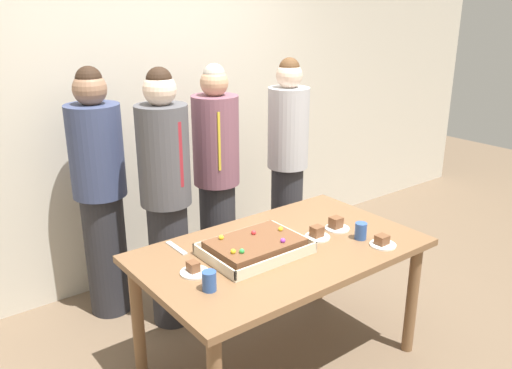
{
  "coord_description": "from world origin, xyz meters",
  "views": [
    {
      "loc": [
        -1.76,
        -2.05,
        2.09
      ],
      "look_at": [
        -0.07,
        0.15,
        1.13
      ],
      "focal_mm": 36.82,
      "sensor_mm": 36.0,
      "label": 1
    }
  ],
  "objects_px": {
    "drink_cup_middle": "(209,281)",
    "cake_server_utensil": "(176,248)",
    "plated_slice_far_left": "(336,225)",
    "plated_slice_far_right": "(317,234)",
    "person_striped_tie_right": "(100,192)",
    "person_far_right_suit": "(287,165)",
    "person_green_shirt_behind": "(166,197)",
    "party_table": "(281,262)",
    "sheet_cake": "(255,247)",
    "plated_slice_near_right": "(382,242)",
    "drink_cup_nearest": "(361,231)",
    "person_serving_front": "(217,177)",
    "plated_slice_near_left": "(194,270)"
  },
  "relations": [
    {
      "from": "plated_slice_far_left",
      "to": "drink_cup_middle",
      "type": "height_order",
      "value": "drink_cup_middle"
    },
    {
      "from": "party_table",
      "to": "person_striped_tie_right",
      "type": "distance_m",
      "value": 1.35
    },
    {
      "from": "person_green_shirt_behind",
      "to": "person_far_right_suit",
      "type": "xyz_separation_m",
      "value": [
        1.11,
        0.08,
        -0.01
      ]
    },
    {
      "from": "plated_slice_near_right",
      "to": "drink_cup_middle",
      "type": "distance_m",
      "value": 1.07
    },
    {
      "from": "drink_cup_nearest",
      "to": "drink_cup_middle",
      "type": "distance_m",
      "value": 1.02
    },
    {
      "from": "plated_slice_far_left",
      "to": "drink_cup_nearest",
      "type": "distance_m",
      "value": 0.19
    },
    {
      "from": "drink_cup_middle",
      "to": "cake_server_utensil",
      "type": "bearing_deg",
      "value": 78.7
    },
    {
      "from": "plated_slice_far_right",
      "to": "person_striped_tie_right",
      "type": "xyz_separation_m",
      "value": [
        -0.83,
        1.23,
        0.09
      ]
    },
    {
      "from": "plated_slice_far_left",
      "to": "plated_slice_far_right",
      "type": "xyz_separation_m",
      "value": [
        -0.18,
        -0.02,
        -0.0
      ]
    },
    {
      "from": "plated_slice_far_left",
      "to": "drink_cup_nearest",
      "type": "xyz_separation_m",
      "value": [
        0.01,
        -0.19,
        0.02
      ]
    },
    {
      "from": "drink_cup_nearest",
      "to": "plated_slice_near_right",
      "type": "bearing_deg",
      "value": -77.78
    },
    {
      "from": "person_green_shirt_behind",
      "to": "plated_slice_near_left",
      "type": "bearing_deg",
      "value": -28.03
    },
    {
      "from": "plated_slice_near_right",
      "to": "person_green_shirt_behind",
      "type": "height_order",
      "value": "person_green_shirt_behind"
    },
    {
      "from": "plated_slice_far_left",
      "to": "drink_cup_nearest",
      "type": "relative_size",
      "value": 1.5
    },
    {
      "from": "party_table",
      "to": "plated_slice_far_right",
      "type": "bearing_deg",
      "value": -7.3
    },
    {
      "from": "cake_server_utensil",
      "to": "person_green_shirt_behind",
      "type": "xyz_separation_m",
      "value": [
        0.19,
        0.46,
        0.13
      ]
    },
    {
      "from": "plated_slice_near_left",
      "to": "plated_slice_far_left",
      "type": "relative_size",
      "value": 1.0
    },
    {
      "from": "plated_slice_far_right",
      "to": "person_striped_tie_right",
      "type": "relative_size",
      "value": 0.09
    },
    {
      "from": "plated_slice_near_right",
      "to": "plated_slice_far_right",
      "type": "xyz_separation_m",
      "value": [
        -0.22,
        0.3,
        0.0
      ]
    },
    {
      "from": "person_serving_front",
      "to": "drink_cup_middle",
      "type": "bearing_deg",
      "value": -13.01
    },
    {
      "from": "person_striped_tie_right",
      "to": "cake_server_utensil",
      "type": "bearing_deg",
      "value": -13.11
    },
    {
      "from": "cake_server_utensil",
      "to": "person_striped_tie_right",
      "type": "relative_size",
      "value": 0.12
    },
    {
      "from": "sheet_cake",
      "to": "plated_slice_near_left",
      "type": "distance_m",
      "value": 0.39
    },
    {
      "from": "plated_slice_near_right",
      "to": "drink_cup_middle",
      "type": "relative_size",
      "value": 1.5
    },
    {
      "from": "person_green_shirt_behind",
      "to": "person_striped_tie_right",
      "type": "height_order",
      "value": "person_green_shirt_behind"
    },
    {
      "from": "drink_cup_nearest",
      "to": "person_striped_tie_right",
      "type": "xyz_separation_m",
      "value": [
        -1.02,
        1.4,
        0.07
      ]
    },
    {
      "from": "person_green_shirt_behind",
      "to": "sheet_cake",
      "type": "bearing_deg",
      "value": -0.02
    },
    {
      "from": "party_table",
      "to": "drink_cup_nearest",
      "type": "xyz_separation_m",
      "value": [
        0.44,
        -0.2,
        0.14
      ]
    },
    {
      "from": "sheet_cake",
      "to": "person_green_shirt_behind",
      "type": "height_order",
      "value": "person_green_shirt_behind"
    },
    {
      "from": "plated_slice_near_right",
      "to": "drink_cup_middle",
      "type": "bearing_deg",
      "value": 169.99
    },
    {
      "from": "party_table",
      "to": "cake_server_utensil",
      "type": "height_order",
      "value": "cake_server_utensil"
    },
    {
      "from": "plated_slice_near_right",
      "to": "plated_slice_far_left",
      "type": "xyz_separation_m",
      "value": [
        -0.04,
        0.33,
        0.01
      ]
    },
    {
      "from": "plated_slice_far_right",
      "to": "person_green_shirt_behind",
      "type": "bearing_deg",
      "value": 122.79
    },
    {
      "from": "plated_slice_far_right",
      "to": "person_striped_tie_right",
      "type": "distance_m",
      "value": 1.48
    },
    {
      "from": "party_table",
      "to": "person_far_right_suit",
      "type": "relative_size",
      "value": 0.94
    },
    {
      "from": "cake_server_utensil",
      "to": "person_far_right_suit",
      "type": "xyz_separation_m",
      "value": [
        1.3,
        0.55,
        0.12
      ]
    },
    {
      "from": "person_serving_front",
      "to": "person_green_shirt_behind",
      "type": "distance_m",
      "value": 0.56
    },
    {
      "from": "plated_slice_far_left",
      "to": "person_green_shirt_behind",
      "type": "height_order",
      "value": "person_green_shirt_behind"
    },
    {
      "from": "cake_server_utensil",
      "to": "sheet_cake",
      "type": "bearing_deg",
      "value": -45.02
    },
    {
      "from": "person_far_right_suit",
      "to": "plated_slice_far_right",
      "type": "bearing_deg",
      "value": 17.18
    },
    {
      "from": "plated_slice_near_right",
      "to": "person_serving_front",
      "type": "distance_m",
      "value": 1.37
    },
    {
      "from": "person_serving_front",
      "to": "person_striped_tie_right",
      "type": "bearing_deg",
      "value": -81.13
    },
    {
      "from": "party_table",
      "to": "plated_slice_far_left",
      "type": "bearing_deg",
      "value": -1.5
    },
    {
      "from": "person_green_shirt_behind",
      "to": "person_striped_tie_right",
      "type": "distance_m",
      "value": 0.48
    },
    {
      "from": "sheet_cake",
      "to": "person_serving_front",
      "type": "distance_m",
      "value": 1.06
    },
    {
      "from": "plated_slice_far_left",
      "to": "person_far_right_suit",
      "type": "height_order",
      "value": "person_far_right_suit"
    },
    {
      "from": "plated_slice_far_right",
      "to": "person_serving_front",
      "type": "height_order",
      "value": "person_serving_front"
    },
    {
      "from": "party_table",
      "to": "plated_slice_near_left",
      "type": "height_order",
      "value": "plated_slice_near_left"
    },
    {
      "from": "sheet_cake",
      "to": "cake_server_utensil",
      "type": "relative_size",
      "value": 2.79
    },
    {
      "from": "cake_server_utensil",
      "to": "plated_slice_far_right",
      "type": "bearing_deg",
      "value": -27.42
    }
  ]
}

